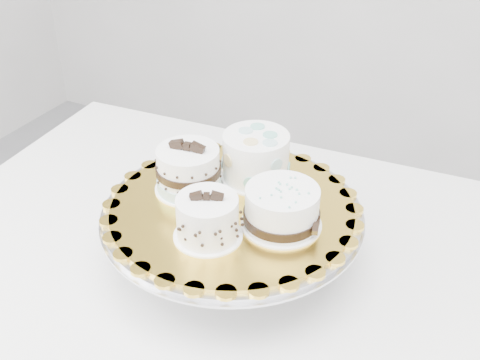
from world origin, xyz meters
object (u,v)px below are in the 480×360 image
at_px(cake_board, 232,207).
at_px(cake_swirl, 207,219).
at_px(cake_stand, 232,226).
at_px(cake_banded, 189,171).
at_px(table, 247,288).
at_px(cake_dots, 256,156).
at_px(cake_ribbon, 283,209).

relative_size(cake_board, cake_swirl, 3.19).
distance_m(cake_stand, cake_banded, 0.11).
relative_size(table, cake_board, 3.22).
height_order(cake_stand, cake_dots, cake_dots).
distance_m(table, cake_board, 0.20).
distance_m(cake_swirl, cake_dots, 0.17).
xyz_separation_m(cake_swirl, cake_dots, (-0.01, 0.17, 0.01)).
bearing_deg(cake_dots, cake_board, -103.26).
xyz_separation_m(cake_board, cake_ribbon, (0.09, -0.01, 0.03)).
relative_size(cake_banded, cake_ribbon, 0.83).
xyz_separation_m(table, cake_ribbon, (0.08, -0.04, 0.23)).
bearing_deg(cake_stand, table, 76.14).
bearing_deg(cake_swirl, cake_stand, 67.04).
bearing_deg(cake_banded, cake_board, -14.76).
xyz_separation_m(cake_stand, cake_board, (0.00, -0.00, 0.04)).
bearing_deg(table, cake_stand, -108.13).
bearing_deg(cake_ribbon, cake_dots, 116.69).
height_order(cake_banded, cake_ribbon, cake_banded).
bearing_deg(cake_stand, cake_swirl, -86.63).
relative_size(table, cake_swirl, 10.26).
height_order(cake_board, cake_swirl, cake_swirl).
relative_size(cake_stand, cake_board, 1.09).
bearing_deg(cake_stand, cake_board, -90.00).
height_order(cake_board, cake_ribbon, cake_ribbon).
xyz_separation_m(table, cake_banded, (-0.09, -0.03, 0.23)).
relative_size(table, cake_dots, 9.10).
xyz_separation_m(table, cake_board, (-0.01, -0.04, 0.20)).
relative_size(cake_stand, cake_ribbon, 3.05).
distance_m(cake_stand, cake_swirl, 0.11).
height_order(table, cake_board, cake_board).
bearing_deg(cake_board, cake_swirl, -86.63).
distance_m(cake_board, cake_dots, 0.10).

